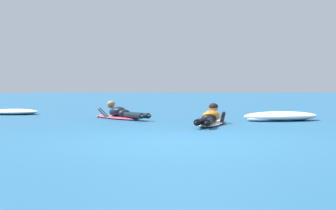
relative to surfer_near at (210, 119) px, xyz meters
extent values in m
plane|color=#235B84|center=(-1.35, 6.78, -0.14)|extent=(120.00, 120.00, 0.00)
ellipsoid|color=white|center=(0.04, 0.10, -0.10)|extent=(1.31, 2.16, 0.07)
ellipsoid|color=white|center=(0.44, 1.04, -0.09)|extent=(0.25, 0.26, 0.06)
ellipsoid|color=orange|center=(0.06, 0.15, 0.06)|extent=(0.61, 0.72, 0.34)
ellipsoid|color=black|center=(-0.08, -0.18, 0.03)|extent=(0.42, 0.39, 0.20)
cylinder|color=black|center=(-0.38, -0.70, 0.00)|extent=(0.52, 0.86, 0.14)
ellipsoid|color=black|center=(-0.58, -1.10, 0.00)|extent=(0.18, 0.24, 0.08)
cylinder|color=black|center=(-0.23, -0.76, 0.00)|extent=(0.43, 0.88, 0.14)
ellipsoid|color=black|center=(-0.38, -1.18, 0.00)|extent=(0.18, 0.24, 0.08)
cylinder|color=black|center=(-0.01, 0.55, -0.02)|extent=(0.30, 0.54, 0.32)
sphere|color=tan|center=(0.14, 0.89, -0.12)|extent=(0.09, 0.09, 0.09)
cylinder|color=black|center=(0.39, 0.36, -0.02)|extent=(0.30, 0.54, 0.32)
sphere|color=tan|center=(0.53, 0.68, -0.12)|extent=(0.09, 0.09, 0.09)
sphere|color=tan|center=(0.21, 0.49, 0.24)|extent=(0.21, 0.21, 0.21)
ellipsoid|color=black|center=(0.20, 0.47, 0.27)|extent=(0.28, 0.27, 0.16)
ellipsoid|color=#E54C66|center=(-1.91, 2.68, -0.10)|extent=(1.39, 2.07, 0.07)
ellipsoid|color=#E54C66|center=(-2.34, 3.55, -0.09)|extent=(0.27, 0.27, 0.06)
ellipsoid|color=black|center=(-1.93, 2.72, 0.06)|extent=(0.63, 0.73, 0.34)
ellipsoid|color=black|center=(-1.77, 2.39, 0.03)|extent=(0.43, 0.40, 0.20)
cylinder|color=black|center=(-1.59, 1.83, 0.00)|extent=(0.47, 0.87, 0.14)
ellipsoid|color=black|center=(-1.42, 1.42, 0.00)|extent=(0.19, 0.24, 0.08)
cylinder|color=black|center=(-1.44, 1.90, 0.00)|extent=(0.55, 0.83, 0.14)
ellipsoid|color=black|center=(-1.23, 1.51, 0.00)|extent=(0.19, 0.24, 0.08)
cylinder|color=black|center=(-2.28, 2.93, -0.02)|extent=(0.34, 0.58, 0.34)
sphere|color=#8C6647|center=(-2.45, 3.28, -0.12)|extent=(0.09, 0.09, 0.09)
cylinder|color=black|center=(-1.88, 3.11, -0.02)|extent=(0.34, 0.58, 0.34)
sphere|color=#8C6647|center=(-2.04, 3.44, -0.12)|extent=(0.09, 0.09, 0.09)
sphere|color=#8C6647|center=(-2.09, 3.05, 0.24)|extent=(0.21, 0.21, 0.21)
ellipsoid|color=#AD894C|center=(-2.09, 3.03, 0.27)|extent=(0.29, 0.28, 0.16)
ellipsoid|color=white|center=(-5.04, 5.48, -0.05)|extent=(1.76, 1.43, 0.18)
ellipsoid|color=white|center=(-4.63, 5.54, -0.08)|extent=(0.56, 0.55, 0.12)
ellipsoid|color=white|center=(2.20, 1.18, -0.02)|extent=(2.10, 1.17, 0.24)
ellipsoid|color=white|center=(2.70, 1.37, -0.05)|extent=(0.82, 0.65, 0.17)
ellipsoid|color=white|center=(1.61, 1.04, -0.07)|extent=(0.77, 0.58, 0.13)
camera|label=1|loc=(-2.94, -11.14, 0.73)|focal=53.58mm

